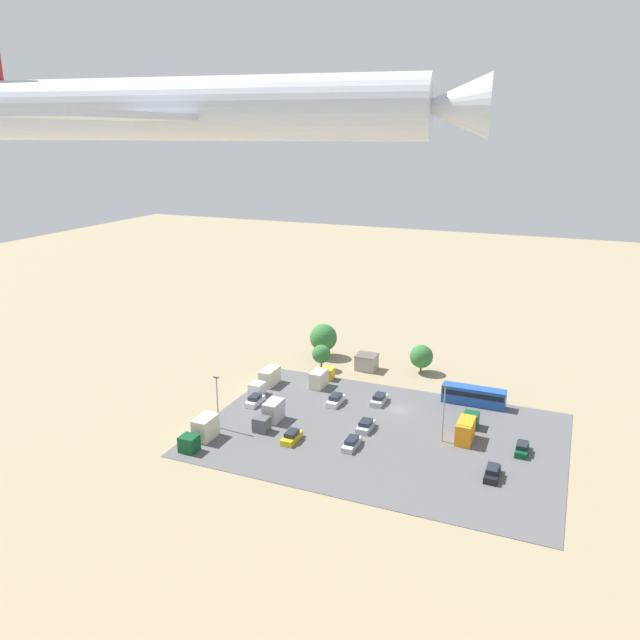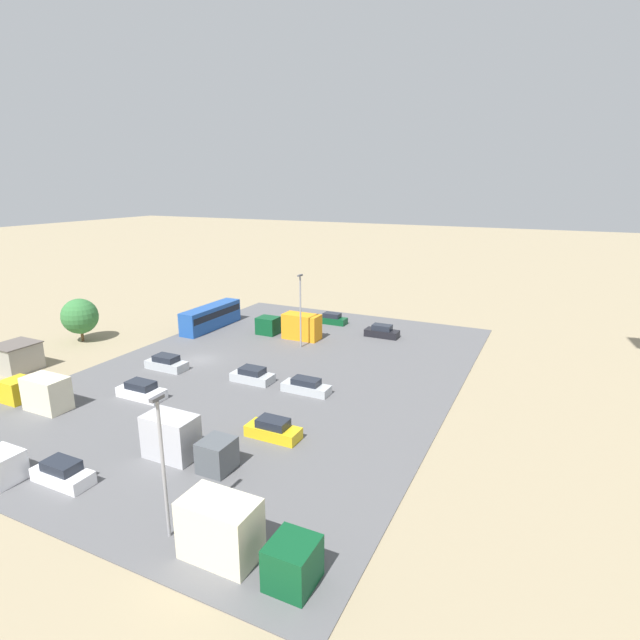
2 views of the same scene
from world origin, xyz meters
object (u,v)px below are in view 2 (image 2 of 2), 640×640
at_px(parked_truck_2, 240,538).
at_px(parked_car_0, 306,387).
at_px(parked_car_3, 166,363).
at_px(parked_truck_3, 184,441).
at_px(parked_car_6, 63,473).
at_px(parked_car_5, 332,319).
at_px(parked_car_4, 273,430).
at_px(parked_car_1, 382,332).
at_px(parked_car_2, 141,391).
at_px(parked_truck_4, 38,392).
at_px(parked_car_7, 252,376).
at_px(parked_truck_1, 292,326).
at_px(shed_building, 17,357).
at_px(bus, 211,316).

bearing_deg(parked_truck_2, parked_car_0, -161.50).
bearing_deg(parked_car_3, parked_truck_3, 46.01).
bearing_deg(parked_car_6, parked_car_5, 0.04).
distance_m(parked_car_4, parked_truck_3, 7.11).
xyz_separation_m(parked_car_1, parked_car_6, (41.14, -8.59, -0.02)).
relative_size(parked_car_2, parked_car_5, 1.12).
height_order(parked_car_1, parked_truck_4, parked_truck_4).
xyz_separation_m(parked_car_5, parked_truck_4, (36.96, -12.36, 0.75)).
xyz_separation_m(parked_car_1, parked_car_3, (21.53, -17.33, -0.03)).
bearing_deg(parked_car_7, parked_truck_3, 14.53).
bearing_deg(parked_car_5, parked_car_0, -161.37).
relative_size(parked_car_0, parked_truck_2, 0.62).
bearing_deg(parked_truck_2, parked_car_6, -93.70).
height_order(parked_car_3, parked_car_4, parked_car_4).
distance_m(parked_car_7, parked_truck_1, 15.57).
bearing_deg(parked_car_4, parked_truck_3, -35.51).
bearing_deg(parked_car_6, parked_car_4, -39.80).
height_order(parked_truck_1, parked_truck_3, parked_truck_3).
xyz_separation_m(parked_car_4, parked_car_5, (-32.61, -9.66, -0.01)).
xyz_separation_m(parked_car_0, parked_truck_1, (-15.18, -9.94, 0.90)).
bearing_deg(parked_truck_1, parked_car_7, -166.23).
xyz_separation_m(shed_building, parked_truck_3, (6.60, 28.73, 0.06)).
relative_size(parked_car_0, parked_car_7, 1.10).
xyz_separation_m(shed_building, parked_car_3, (-7.18, 14.45, -0.79)).
height_order(parked_car_2, parked_truck_4, parked_truck_4).
xyz_separation_m(shed_building, parked_car_0, (-8.20, 31.11, -0.84)).
relative_size(parked_car_5, parked_car_6, 0.98).
distance_m(shed_building, parked_car_1, 42.84).
height_order(shed_building, parked_truck_4, parked_truck_4).
bearing_deg(parked_car_6, parked_car_3, 24.03).
distance_m(bus, parked_truck_4, 27.62).
bearing_deg(parked_car_7, parked_truck_1, -166.23).
xyz_separation_m(parked_truck_3, parked_truck_4, (-1.39, -17.92, -0.11)).
relative_size(parked_car_5, parked_truck_3, 0.59).
distance_m(shed_building, parked_car_5, 39.31).
relative_size(bus, parked_car_4, 2.41).
relative_size(parked_car_5, parked_truck_4, 0.59).
distance_m(parked_car_1, parked_car_3, 27.64).
distance_m(parked_car_5, parked_truck_1, 8.66).
distance_m(parked_car_4, parked_truck_2, 13.73).
xyz_separation_m(parked_truck_1, parked_truck_2, (36.77, 17.16, 0.07)).
height_order(bus, parked_car_6, bus).
height_order(bus, parked_truck_4, bus).
bearing_deg(parked_car_3, parked_car_4, 66.38).
height_order(parked_car_3, parked_truck_1, parked_truck_1).
xyz_separation_m(parked_car_1, parked_car_2, (28.38, -14.17, -0.01)).
bearing_deg(parked_car_1, parked_car_7, 161.33).
bearing_deg(parked_car_6, parked_truck_4, 59.80).
relative_size(parked_car_2, parked_car_6, 1.09).
bearing_deg(parked_car_7, shed_building, -71.61).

